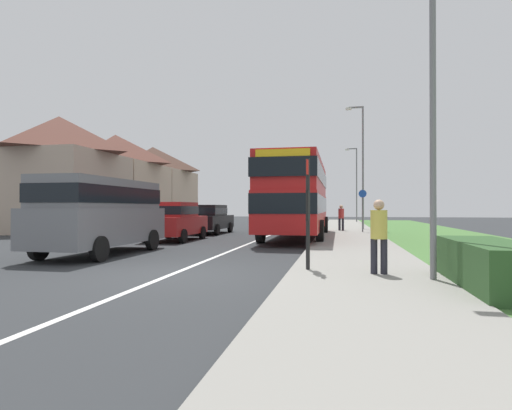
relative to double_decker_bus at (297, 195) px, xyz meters
name	(u,v)px	position (x,y,z in m)	size (l,w,h in m)	color
ground_plane	(172,274)	(-1.67, -11.36, -2.14)	(120.00, 120.00, 0.00)	#2D3033
lane_marking_centre	(249,244)	(-1.67, -3.36, -2.14)	(0.14, 60.00, 0.01)	silver
pavement_near_side	(354,249)	(2.53, -5.36, -2.08)	(3.20, 68.00, 0.12)	gray
grass_verge_seaward	(489,252)	(6.83, -5.36, -2.10)	(6.00, 68.00, 0.08)	#477538
roadside_hedge	(491,267)	(4.63, -12.13, -1.69)	(1.10, 3.20, 0.90)	#2D5128
double_decker_bus	(297,195)	(0.00, 0.00, 0.00)	(2.80, 10.55, 3.70)	red
parked_van_grey	(102,210)	(-5.42, -8.16, -0.73)	(2.11, 5.27, 2.40)	slate
parked_car_red	(175,220)	(-5.31, -2.48, -1.19)	(1.93, 4.03, 1.75)	#B21E1E
parked_car_black	(209,218)	(-5.35, 2.73, -1.23)	(1.92, 4.47, 1.66)	black
pedestrian_at_stop	(379,233)	(2.83, -11.14, -1.17)	(0.34, 0.34, 1.67)	#23232D
pedestrian_walking_away	(341,216)	(2.15, 5.44, -1.17)	(0.34, 0.34, 1.67)	#23232D
bus_stop_sign	(308,206)	(1.33, -10.78, -0.60)	(0.09, 0.52, 2.60)	black
cycle_route_sign	(363,209)	(3.34, 4.13, -0.71)	(0.44, 0.08, 2.52)	slate
street_lamp_near	(427,86)	(3.68, -11.60, 1.72)	(1.14, 0.20, 6.65)	slate
street_lamp_mid	(361,160)	(3.44, 7.31, 2.44)	(1.14, 0.20, 8.06)	slate
street_lamp_far	(356,180)	(3.63, 21.69, 2.10)	(1.14, 0.20, 7.40)	slate
house_terrace_far_side	(115,181)	(-14.83, 8.70, 1.41)	(6.53, 19.30, 7.11)	tan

